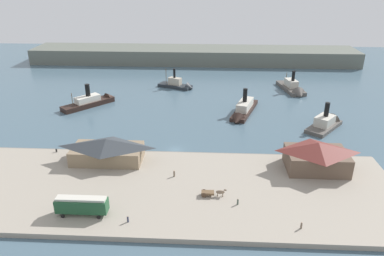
{
  "coord_description": "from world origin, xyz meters",
  "views": [
    {
      "loc": [
        9.99,
        -95.37,
        48.78
      ],
      "look_at": [
        4.29,
        11.58,
        2.0
      ],
      "focal_mm": 34.17,
      "sensor_mm": 36.0,
      "label": 1
    }
  ],
  "objects_px": {
    "pedestrian_by_tram": "(174,174)",
    "ferry_approaching_east": "(179,85)",
    "pedestrian_walking_west": "(301,226)",
    "pedestrian_at_waters_edge": "(238,202)",
    "mooring_post_east": "(56,150)",
    "ferry_outer_harbor": "(93,101)",
    "ferry_near_quay": "(293,89)",
    "ferry_shed_west_terminal": "(107,150)",
    "ferry_approaching_west": "(327,122)",
    "ferry_moored_west": "(243,110)",
    "ferry_shed_central_terminal": "(317,156)",
    "horse_cart": "(212,192)",
    "street_tram": "(82,205)",
    "pedestrian_near_west_shed": "(128,219)"
  },
  "relations": [
    {
      "from": "ferry_near_quay",
      "to": "ferry_shed_west_terminal",
      "type": "bearing_deg",
      "value": -133.11
    },
    {
      "from": "mooring_post_east",
      "to": "ferry_approaching_west",
      "type": "bearing_deg",
      "value": 17.04
    },
    {
      "from": "ferry_approaching_west",
      "to": "pedestrian_walking_west",
      "type": "bearing_deg",
      "value": -110.43
    },
    {
      "from": "street_tram",
      "to": "ferry_near_quay",
      "type": "height_order",
      "value": "ferry_near_quay"
    },
    {
      "from": "ferry_shed_central_terminal",
      "to": "ferry_outer_harbor",
      "type": "distance_m",
      "value": 87.49
    },
    {
      "from": "ferry_approaching_east",
      "to": "pedestrian_by_tram",
      "type": "bearing_deg",
      "value": -85.99
    },
    {
      "from": "pedestrian_at_waters_edge",
      "to": "ferry_approaching_west",
      "type": "height_order",
      "value": "ferry_approaching_west"
    },
    {
      "from": "pedestrian_at_waters_edge",
      "to": "ferry_near_quay",
      "type": "bearing_deg",
      "value": 71.21
    },
    {
      "from": "pedestrian_by_tram",
      "to": "ferry_approaching_east",
      "type": "xyz_separation_m",
      "value": [
        -5.44,
        77.49,
        -0.72
      ]
    },
    {
      "from": "pedestrian_near_west_shed",
      "to": "mooring_post_east",
      "type": "height_order",
      "value": "pedestrian_near_west_shed"
    },
    {
      "from": "pedestrian_at_waters_edge",
      "to": "ferry_near_quay",
      "type": "relative_size",
      "value": 0.07
    },
    {
      "from": "mooring_post_east",
      "to": "ferry_outer_harbor",
      "type": "bearing_deg",
      "value": 93.25
    },
    {
      "from": "pedestrian_near_west_shed",
      "to": "ferry_shed_west_terminal",
      "type": "bearing_deg",
      "value": 113.22
    },
    {
      "from": "ferry_shed_west_terminal",
      "to": "ferry_approaching_west",
      "type": "xyz_separation_m",
      "value": [
        66.52,
        29.44,
        -2.95
      ]
    },
    {
      "from": "street_tram",
      "to": "pedestrian_by_tram",
      "type": "height_order",
      "value": "street_tram"
    },
    {
      "from": "street_tram",
      "to": "ferry_near_quay",
      "type": "xyz_separation_m",
      "value": [
        61.91,
        90.76,
        -2.29
      ]
    },
    {
      "from": "horse_cart",
      "to": "ferry_shed_west_terminal",
      "type": "bearing_deg",
      "value": 151.49
    },
    {
      "from": "pedestrian_walking_west",
      "to": "pedestrian_at_waters_edge",
      "type": "bearing_deg",
      "value": 148.39
    },
    {
      "from": "pedestrian_near_west_shed",
      "to": "ferry_near_quay",
      "type": "height_order",
      "value": "ferry_near_quay"
    },
    {
      "from": "ferry_shed_west_terminal",
      "to": "pedestrian_by_tram",
      "type": "distance_m",
      "value": 20.22
    },
    {
      "from": "ferry_approaching_west",
      "to": "ferry_approaching_east",
      "type": "bearing_deg",
      "value": 142.57
    },
    {
      "from": "ferry_shed_central_terminal",
      "to": "mooring_post_east",
      "type": "xyz_separation_m",
      "value": [
        -70.73,
        5.67,
        -3.34
      ]
    },
    {
      "from": "ferry_moored_west",
      "to": "ferry_near_quay",
      "type": "bearing_deg",
      "value": 49.75
    },
    {
      "from": "pedestrian_at_waters_edge",
      "to": "ferry_outer_harbor",
      "type": "bearing_deg",
      "value": 128.83
    },
    {
      "from": "pedestrian_at_waters_edge",
      "to": "ferry_shed_central_terminal",
      "type": "bearing_deg",
      "value": 38.68
    },
    {
      "from": "pedestrian_by_tram",
      "to": "ferry_moored_west",
      "type": "xyz_separation_m",
      "value": [
        20.55,
        46.55,
        -0.36
      ]
    },
    {
      "from": "street_tram",
      "to": "ferry_moored_west",
      "type": "xyz_separation_m",
      "value": [
        38.3,
        62.87,
        -2.04
      ]
    },
    {
      "from": "pedestrian_by_tram",
      "to": "mooring_post_east",
      "type": "relative_size",
      "value": 1.92
    },
    {
      "from": "ferry_near_quay",
      "to": "horse_cart",
      "type": "bearing_deg",
      "value": -112.82
    },
    {
      "from": "ferry_approaching_west",
      "to": "pedestrian_by_tram",
      "type": "bearing_deg",
      "value": -142.47
    },
    {
      "from": "pedestrian_by_tram",
      "to": "ferry_outer_harbor",
      "type": "xyz_separation_m",
      "value": [
        -37.01,
        53.72,
        -0.39
      ]
    },
    {
      "from": "ferry_shed_west_terminal",
      "to": "horse_cart",
      "type": "relative_size",
      "value": 3.28
    },
    {
      "from": "mooring_post_east",
      "to": "ferry_approaching_west",
      "type": "relative_size",
      "value": 0.05
    },
    {
      "from": "ferry_approaching_west",
      "to": "mooring_post_east",
      "type": "bearing_deg",
      "value": -162.96
    },
    {
      "from": "ferry_shed_central_terminal",
      "to": "horse_cart",
      "type": "distance_m",
      "value": 30.15
    },
    {
      "from": "horse_cart",
      "to": "ferry_outer_harbor",
      "type": "bearing_deg",
      "value": 126.98
    },
    {
      "from": "pedestrian_at_waters_edge",
      "to": "mooring_post_east",
      "type": "distance_m",
      "value": 54.56
    },
    {
      "from": "ferry_near_quay",
      "to": "ferry_approaching_west",
      "type": "relative_size",
      "value": 1.27
    },
    {
      "from": "street_tram",
      "to": "pedestrian_near_west_shed",
      "type": "xyz_separation_m",
      "value": [
        10.04,
        -2.02,
        -1.78
      ]
    },
    {
      "from": "street_tram",
      "to": "ferry_moored_west",
      "type": "height_order",
      "value": "ferry_moored_west"
    },
    {
      "from": "ferry_moored_west",
      "to": "pedestrian_walking_west",
      "type": "bearing_deg",
      "value": -84.13
    },
    {
      "from": "pedestrian_at_waters_edge",
      "to": "mooring_post_east",
      "type": "bearing_deg",
      "value": 155.65
    },
    {
      "from": "pedestrian_walking_west",
      "to": "ferry_near_quay",
      "type": "distance_m",
      "value": 94.46
    },
    {
      "from": "pedestrian_by_tram",
      "to": "ferry_near_quay",
      "type": "xyz_separation_m",
      "value": [
        44.17,
        74.44,
        -0.61
      ]
    },
    {
      "from": "ferry_approaching_east",
      "to": "pedestrian_walking_west",
      "type": "bearing_deg",
      "value": -71.2
    },
    {
      "from": "horse_cart",
      "to": "pedestrian_by_tram",
      "type": "xyz_separation_m",
      "value": [
        -9.48,
        8.02,
        -0.13
      ]
    },
    {
      "from": "ferry_shed_west_terminal",
      "to": "horse_cart",
      "type": "xyz_separation_m",
      "value": [
        28.18,
        -15.31,
        -2.34
      ]
    },
    {
      "from": "pedestrian_at_waters_edge",
      "to": "pedestrian_by_tram",
      "type": "distance_m",
      "value": 18.7
    },
    {
      "from": "ferry_shed_central_terminal",
      "to": "horse_cart",
      "type": "xyz_separation_m",
      "value": [
        -26.64,
        -13.83,
        -2.87
      ]
    },
    {
      "from": "street_tram",
      "to": "ferry_approaching_west",
      "type": "distance_m",
      "value": 84.37
    }
  ]
}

